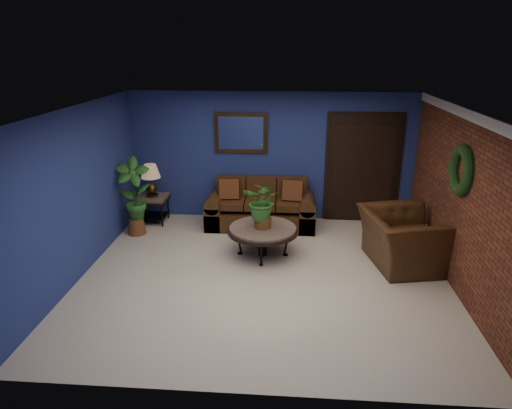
# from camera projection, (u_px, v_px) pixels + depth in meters

# --- Properties ---
(floor) EXTENTS (5.50, 5.50, 0.00)m
(floor) POSITION_uv_depth(u_px,v_px,m) (264.00, 276.00, 6.94)
(floor) COLOR beige
(floor) RESTS_ON ground
(wall_back) EXTENTS (5.50, 0.04, 2.50)m
(wall_back) POSITION_uv_depth(u_px,v_px,m) (272.00, 157.00, 8.87)
(wall_back) COLOR navy
(wall_back) RESTS_ON ground
(wall_left) EXTENTS (0.04, 5.00, 2.50)m
(wall_left) POSITION_uv_depth(u_px,v_px,m) (79.00, 193.00, 6.72)
(wall_left) COLOR navy
(wall_left) RESTS_ON ground
(wall_right_brick) EXTENTS (0.04, 5.00, 2.50)m
(wall_right_brick) POSITION_uv_depth(u_px,v_px,m) (462.00, 203.00, 6.32)
(wall_right_brick) COLOR brown
(wall_right_brick) RESTS_ON ground
(ceiling) EXTENTS (5.50, 5.00, 0.02)m
(ceiling) POSITION_uv_depth(u_px,v_px,m) (265.00, 109.00, 6.11)
(ceiling) COLOR white
(ceiling) RESTS_ON wall_back
(crown_molding) EXTENTS (0.03, 5.00, 0.14)m
(crown_molding) POSITION_uv_depth(u_px,v_px,m) (473.00, 117.00, 5.93)
(crown_molding) COLOR white
(crown_molding) RESTS_ON wall_right_brick
(wall_mirror) EXTENTS (1.02, 0.06, 0.77)m
(wall_mirror) POSITION_uv_depth(u_px,v_px,m) (241.00, 133.00, 8.72)
(wall_mirror) COLOR #483013
(wall_mirror) RESTS_ON wall_back
(closet_door) EXTENTS (1.44, 0.06, 2.18)m
(closet_door) POSITION_uv_depth(u_px,v_px,m) (362.00, 169.00, 8.79)
(closet_door) COLOR black
(closet_door) RESTS_ON wall_back
(wreath) EXTENTS (0.16, 0.72, 0.72)m
(wreath) POSITION_uv_depth(u_px,v_px,m) (461.00, 170.00, 6.23)
(wreath) COLOR black
(wreath) RESTS_ON wall_right_brick
(sofa) EXTENTS (2.06, 0.89, 0.93)m
(sofa) POSITION_uv_depth(u_px,v_px,m) (261.00, 210.00, 8.80)
(sofa) COLOR #462814
(sofa) RESTS_ON ground
(coffee_table) EXTENTS (1.16, 1.16, 0.50)m
(coffee_table) POSITION_uv_depth(u_px,v_px,m) (263.00, 231.00, 7.47)
(coffee_table) COLOR #534D48
(coffee_table) RESTS_ON ground
(end_table) EXTENTS (0.58, 0.58, 0.53)m
(end_table) POSITION_uv_depth(u_px,v_px,m) (153.00, 203.00, 8.90)
(end_table) COLOR #534D48
(end_table) RESTS_ON ground
(table_lamp) EXTENTS (0.37, 0.37, 0.62)m
(table_lamp) POSITION_uv_depth(u_px,v_px,m) (151.00, 177.00, 8.72)
(table_lamp) COLOR #483013
(table_lamp) RESTS_ON end_table
(side_chair) EXTENTS (0.38, 0.38, 0.85)m
(side_chair) POSITION_uv_depth(u_px,v_px,m) (282.00, 201.00, 8.75)
(side_chair) COLOR #512B17
(side_chair) RESTS_ON ground
(armchair) EXTENTS (1.38, 1.51, 0.85)m
(armchair) POSITION_uv_depth(u_px,v_px,m) (402.00, 239.00, 7.17)
(armchair) COLOR #462814
(armchair) RESTS_ON ground
(coffee_plant) EXTENTS (0.73, 0.68, 0.79)m
(coffee_plant) POSITION_uv_depth(u_px,v_px,m) (263.00, 202.00, 7.30)
(coffee_plant) COLOR brown
(coffee_plant) RESTS_ON coffee_table
(floor_plant) EXTENTS (0.39, 0.35, 0.74)m
(floor_plant) POSITION_uv_depth(u_px,v_px,m) (416.00, 244.00, 7.11)
(floor_plant) COLOR brown
(floor_plant) RESTS_ON ground
(tall_plant) EXTENTS (0.69, 0.53, 1.43)m
(tall_plant) POSITION_uv_depth(u_px,v_px,m) (134.00, 194.00, 8.23)
(tall_plant) COLOR brown
(tall_plant) RESTS_ON ground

